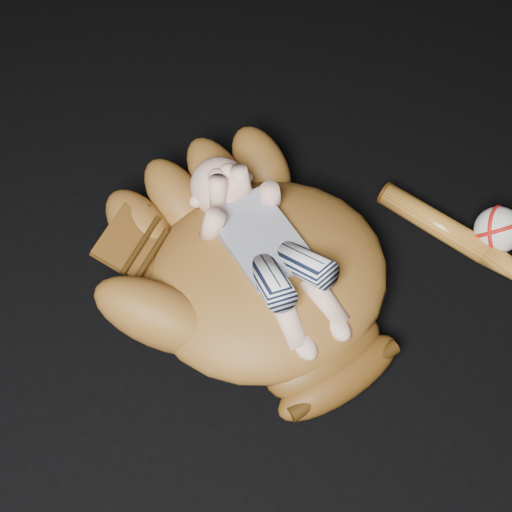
% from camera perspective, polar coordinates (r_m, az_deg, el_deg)
% --- Properties ---
extents(baseball_glove, '(0.52, 0.58, 0.17)m').
position_cam_1_polar(baseball_glove, '(1.07, 0.92, -1.08)').
color(baseball_glove, brown).
rests_on(baseball_glove, ground).
extents(newborn_baby, '(0.21, 0.37, 0.14)m').
position_cam_1_polar(newborn_baby, '(1.03, 1.12, 0.40)').
color(newborn_baby, '#E3A992').
rests_on(newborn_baby, baseball_glove).
extents(baseball_bat, '(0.12, 0.44, 0.04)m').
position_cam_1_polar(baseball_bat, '(1.22, 18.84, -0.35)').
color(baseball_bat, '#A96820').
rests_on(baseball_bat, ground).
extents(baseball, '(0.08, 0.08, 0.08)m').
position_cam_1_polar(baseball, '(1.23, 18.80, 1.99)').
color(baseball, silver).
rests_on(baseball, ground).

